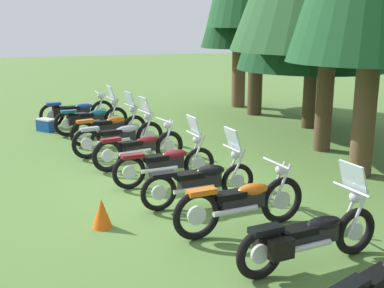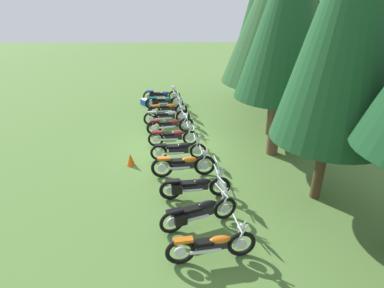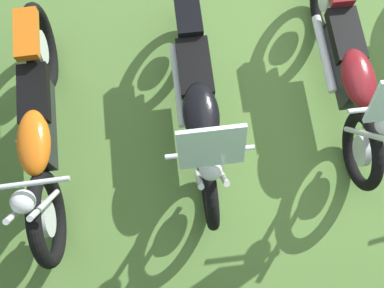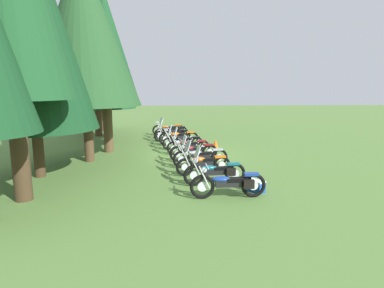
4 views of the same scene
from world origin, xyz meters
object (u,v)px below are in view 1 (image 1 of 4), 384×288
object	(u,v)px
motorcycle_2	(110,126)
motorcycle_7	(242,202)
motorcycle_6	(201,179)
motorcycle_5	(167,162)
traffic_cone	(102,213)
motorcycle_0	(76,111)
motorcycle_1	(91,118)
motorcycle_3	(121,136)
motorcycle_4	(140,148)
motorcycle_8	(309,235)
picnic_cooler	(46,125)

from	to	relation	value
motorcycle_2	motorcycle_7	bearing A→B (deg)	-94.08
motorcycle_6	motorcycle_7	distance (m)	1.30
motorcycle_5	motorcycle_7	xyz separation A→B (m)	(2.58, 0.45, 0.01)
traffic_cone	motorcycle_5	bearing A→B (deg)	137.63
motorcycle_0	traffic_cone	xyz separation A→B (m)	(8.22, -0.54, -0.22)
motorcycle_5	traffic_cone	world-z (taller)	motorcycle_5
motorcycle_1	motorcycle_3	bearing A→B (deg)	-89.04
motorcycle_4	motorcycle_8	distance (m)	5.40
motorcycle_2	motorcycle_6	distance (m)	5.14
motorcycle_2	traffic_cone	distance (m)	5.66
picnic_cooler	motorcycle_8	bearing A→B (deg)	15.76
motorcycle_5	picnic_cooler	size ratio (longest dim) A/B	3.34
motorcycle_3	motorcycle_5	bearing A→B (deg)	-90.86
motorcycle_3	motorcycle_8	size ratio (longest dim) A/B	1.04
motorcycle_1	motorcycle_2	bearing A→B (deg)	-82.70
motorcycle_0	motorcycle_1	distance (m)	1.40
motorcycle_0	motorcycle_3	bearing A→B (deg)	-83.28
motorcycle_6	motorcycle_8	xyz separation A→B (m)	(2.63, 0.52, -0.02)
motorcycle_2	motorcycle_8	distance (m)	7.83
motorcycle_3	picnic_cooler	xyz separation A→B (m)	(-3.35, -1.58, -0.28)
motorcycle_5	motorcycle_6	world-z (taller)	motorcycle_5
motorcycle_1	traffic_cone	bearing A→B (deg)	-103.98
motorcycle_4	picnic_cooler	xyz separation A→B (m)	(-4.54, -1.79, -0.25)
motorcycle_3	motorcycle_7	distance (m)	5.23
motorcycle_5	traffic_cone	bearing A→B (deg)	-137.02
motorcycle_8	picnic_cooler	distance (m)	10.24
motorcycle_2	motorcycle_1	bearing A→B (deg)	92.58
motorcycle_2	motorcycle_7	size ratio (longest dim) A/B	0.94
motorcycle_0	motorcycle_5	bearing A→B (deg)	-83.30
motorcycle_6	picnic_cooler	world-z (taller)	motorcycle_6
motorcycle_5	picnic_cooler	world-z (taller)	motorcycle_5
motorcycle_6	picnic_cooler	xyz separation A→B (m)	(-7.22, -2.26, -0.27)
motorcycle_1	motorcycle_5	xyz separation A→B (m)	(5.11, 0.78, -0.00)
motorcycle_3	motorcycle_5	distance (m)	2.61
motorcycle_3	picnic_cooler	bearing A→B (deg)	105.25
motorcycle_5	motorcycle_6	bearing A→B (deg)	-83.27
motorcycle_3	motorcycle_6	size ratio (longest dim) A/B	1.07
motorcycle_0	motorcycle_7	distance (m)	9.18
motorcycle_2	motorcycle_4	distance (m)	2.43
motorcycle_6	motorcycle_8	size ratio (longest dim) A/B	0.98
picnic_cooler	motorcycle_4	bearing A→B (deg)	21.49
motorcycle_0	traffic_cone	distance (m)	8.24
motorcycle_4	motorcycle_6	distance (m)	2.72
motorcycle_2	motorcycle_5	distance (m)	3.83
motorcycle_3	picnic_cooler	world-z (taller)	motorcycle_3
motorcycle_1	motorcycle_6	bearing A→B (deg)	-88.05
motorcycle_2	motorcycle_8	bearing A→B (deg)	-93.00
motorcycle_6	traffic_cone	distance (m)	1.91
motorcycle_4	motorcycle_5	world-z (taller)	motorcycle_5
motorcycle_2	motorcycle_5	world-z (taller)	motorcycle_2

